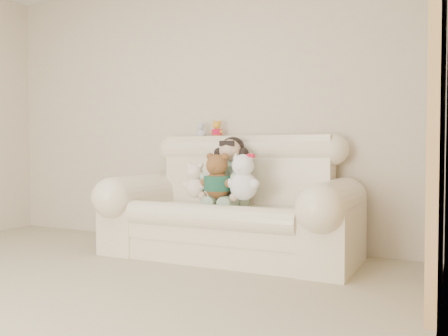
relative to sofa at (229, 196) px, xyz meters
The scene contains 10 objects.
wall_back 1.12m from the sofa, 140.78° to the left, with size 4.50×4.50×0.00m, color beige.
wall_right 2.69m from the sofa, 50.73° to the right, with size 5.00×5.00×0.00m, color beige.
sofa is the anchor object (origin of this frame).
door_panel 1.79m from the sofa, 20.54° to the right, with size 0.06×0.90×2.10m, color tan.
seated_child 0.22m from the sofa, 107.20° to the left, with size 0.36×0.44×0.60m, color #306D3B, non-canonical shape.
brown_teddy 0.25m from the sofa, 110.56° to the right, with size 0.28×0.22×0.44m, color brown, non-canonical shape.
white_cat 0.30m from the sofa, 33.57° to the right, with size 0.28×0.22×0.44m, color white, non-canonical shape.
cream_teddy 0.32m from the sofa, 154.18° to the right, with size 0.22×0.17×0.34m, color white, non-canonical shape.
yellow_mini_bear 0.76m from the sofa, 129.13° to the left, with size 0.12×0.10×0.19m, color gold, non-canonical shape.
grey_mini_plush 0.83m from the sofa, 142.06° to the left, with size 0.11×0.09×0.17m, color silver, non-canonical shape.
Camera 1 is at (2.32, -1.62, 0.89)m, focal length 38.45 mm.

